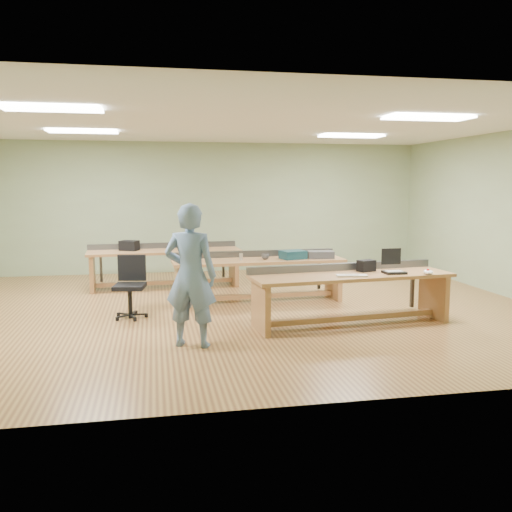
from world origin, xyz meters
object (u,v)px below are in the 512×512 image
workbench_mid (258,270)px  mug (265,257)px  laptop_base (394,272)px  camera_bag (366,266)px  workbench_front (350,287)px  workbench_back (165,259)px  drinks_can (241,257)px  parts_bin_teal (293,255)px  task_chair (131,295)px  person (191,276)px  parts_bin_grey (320,254)px

workbench_mid → mug: size_ratio=23.89×
laptop_base → camera_bag: size_ratio=1.20×
workbench_front → workbench_back: 4.30m
workbench_front → workbench_back: bearing=121.9°
workbench_mid → drinks_can: size_ratio=26.11×
parts_bin_teal → task_chair: bearing=-165.8°
person → task_chair: 1.94m
camera_bag → parts_bin_grey: bearing=78.9°
camera_bag → drinks_can: 2.25m
laptop_base → camera_bag: bearing=140.5°
laptop_base → mug: (-1.56, 1.80, 0.03)m
camera_bag → parts_bin_grey: camera_bag is taller
mug → camera_bag: bearing=-51.3°
task_chair → parts_bin_teal: (2.76, 0.70, 0.47)m
workbench_front → workbench_back: (-2.62, 3.41, 0.00)m
workbench_mid → parts_bin_grey: bearing=-6.5°
person → parts_bin_teal: (1.94, 2.36, -0.09)m
drinks_can → parts_bin_grey: bearing=0.6°
workbench_front → camera_bag: size_ratio=12.09×
person → drinks_can: 2.57m
parts_bin_teal → mug: size_ratio=3.25×
parts_bin_teal → camera_bag: bearing=-64.4°
camera_bag → workbench_mid: bearing=109.8°
workbench_back → drinks_can: bearing=-56.9°
person → camera_bag: bearing=-143.0°
parts_bin_grey → mug: size_ratio=3.62×
workbench_mid → parts_bin_teal: parts_bin_teal is taller
workbench_front → laptop_base: (0.63, -0.11, 0.21)m
task_chair → mug: size_ratio=7.59×
workbench_back → parts_bin_teal: parts_bin_teal is taller
task_chair → drinks_can: task_chair is taller
workbench_back → task_chair: 2.49m
workbench_mid → parts_bin_teal: size_ratio=7.35×
parts_bin_grey → drinks_can: 1.42m
workbench_mid → drinks_can: bearing=-164.6°
mug → laptop_base: bearing=-49.2°
camera_bag → task_chair: (-3.50, 0.84, -0.49)m
workbench_mid → camera_bag: 2.13m
camera_bag → workbench_front: bearing=-172.0°
person → parts_bin_teal: size_ratio=4.45×
parts_bin_grey → task_chair: bearing=-167.8°
workbench_back → parts_bin_teal: bearing=-41.3°
workbench_back → laptop_base: size_ratio=9.98×
workbench_back → parts_bin_grey: bearing=-35.6°
camera_bag → parts_bin_grey: size_ratio=0.55×
mug → workbench_front: bearing=-61.3°
parts_bin_grey → camera_bag: bearing=-81.4°
workbench_back → laptop_base: (3.25, -3.52, 0.21)m
task_chair → mug: bearing=26.0°
parts_bin_teal → parts_bin_grey: (0.50, 0.01, -0.01)m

